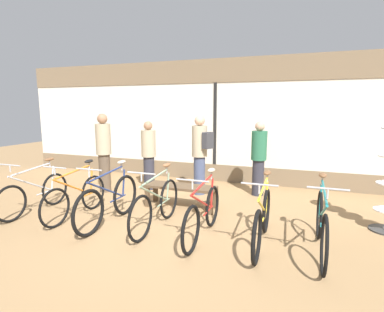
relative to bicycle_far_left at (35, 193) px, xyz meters
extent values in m
plane|color=#99754C|center=(2.50, 0.21, -0.37)|extent=(24.00, 24.00, 0.00)
cube|color=#7A664C|center=(2.50, 3.57, -0.15)|extent=(12.00, 0.08, 0.45)
cube|color=silver|center=(2.50, 3.57, 1.15)|extent=(12.00, 0.04, 2.15)
cube|color=#7A664C|center=(2.50, 3.57, 2.53)|extent=(12.00, 0.08, 0.60)
cube|color=black|center=(2.50, 3.54, 1.15)|extent=(0.08, 0.02, 2.15)
torus|color=black|center=(0.00, 0.48, -0.05)|extent=(0.05, 0.65, 0.65)
torus|color=black|center=(0.00, -0.52, -0.05)|extent=(0.05, 0.65, 0.65)
cylinder|color=#BCBCC1|center=(0.00, -0.06, 0.19)|extent=(0.03, 0.93, 0.51)
cylinder|color=#BCBCC1|center=(0.00, 0.44, 0.19)|extent=(0.03, 0.11, 0.49)
cylinder|color=#BCBCC1|center=(0.00, -0.03, 0.47)|extent=(0.03, 0.86, 0.10)
cylinder|color=#BCBCC1|center=(0.00, 0.26, -0.05)|extent=(0.03, 0.45, 0.03)
cylinder|color=#B2B2B7|center=(0.00, 0.40, 0.50)|extent=(0.02, 0.02, 0.14)
ellipsoid|color=brown|center=(0.00, 0.40, 0.58)|extent=(0.11, 0.22, 0.06)
cylinder|color=#B2B2B7|center=(0.00, -0.46, 0.56)|extent=(0.02, 0.02, 0.12)
cylinder|color=#ADADB2|center=(0.00, -0.46, 0.62)|extent=(0.46, 0.02, 0.02)
torus|color=black|center=(0.90, 0.54, -0.04)|extent=(0.04, 0.66, 0.66)
torus|color=black|center=(0.90, -0.44, -0.04)|extent=(0.04, 0.66, 0.66)
cylinder|color=orange|center=(0.90, 0.01, 0.20)|extent=(0.03, 0.92, 0.51)
cylinder|color=orange|center=(0.90, 0.50, 0.20)|extent=(0.03, 0.11, 0.49)
cylinder|color=orange|center=(0.90, 0.04, 0.47)|extent=(0.03, 0.84, 0.10)
cylinder|color=orange|center=(0.90, 0.32, -0.04)|extent=(0.03, 0.44, 0.03)
cylinder|color=#B2B2B7|center=(0.90, 0.46, 0.51)|extent=(0.02, 0.02, 0.14)
ellipsoid|color=black|center=(0.90, 0.46, 0.59)|extent=(0.11, 0.22, 0.06)
cylinder|color=#B2B2B7|center=(0.90, -0.38, 0.57)|extent=(0.02, 0.02, 0.12)
cylinder|color=#ADADB2|center=(0.90, -0.38, 0.63)|extent=(0.46, 0.02, 0.02)
torus|color=black|center=(1.65, 0.50, 0.00)|extent=(0.06, 0.74, 0.74)
torus|color=black|center=(1.65, -0.52, 0.00)|extent=(0.06, 0.74, 0.74)
cylinder|color=navy|center=(1.65, -0.05, 0.24)|extent=(0.03, 0.96, 0.51)
cylinder|color=navy|center=(1.65, 0.46, 0.24)|extent=(0.03, 0.11, 0.49)
cylinder|color=navy|center=(1.65, -0.02, 0.51)|extent=(0.03, 0.89, 0.10)
cylinder|color=navy|center=(1.65, 0.27, 0.00)|extent=(0.03, 0.46, 0.03)
cylinder|color=#B2B2B7|center=(1.65, 0.42, 0.55)|extent=(0.02, 0.02, 0.14)
ellipsoid|color=#B2A893|center=(1.65, 0.42, 0.63)|extent=(0.11, 0.22, 0.06)
cylinder|color=#B2B2B7|center=(1.65, -0.46, 0.61)|extent=(0.02, 0.02, 0.12)
cylinder|color=#ADADB2|center=(1.65, -0.46, 0.67)|extent=(0.46, 0.02, 0.02)
torus|color=black|center=(2.49, 0.60, -0.02)|extent=(0.04, 0.71, 0.71)
torus|color=black|center=(2.49, -0.41, -0.02)|extent=(0.04, 0.71, 0.71)
cylinder|color=gray|center=(2.49, 0.05, 0.22)|extent=(0.03, 0.95, 0.51)
cylinder|color=gray|center=(2.49, 0.56, 0.22)|extent=(0.03, 0.11, 0.49)
cylinder|color=gray|center=(2.49, 0.08, 0.50)|extent=(0.03, 0.88, 0.10)
cylinder|color=gray|center=(2.49, 0.37, -0.02)|extent=(0.03, 0.46, 0.03)
cylinder|color=#B2B2B7|center=(2.49, 0.52, 0.53)|extent=(0.02, 0.02, 0.14)
ellipsoid|color=brown|center=(2.49, 0.52, 0.61)|extent=(0.11, 0.22, 0.06)
cylinder|color=#B2B2B7|center=(2.49, -0.35, 0.59)|extent=(0.02, 0.02, 0.12)
cylinder|color=#ADADB2|center=(2.49, -0.35, 0.65)|extent=(0.46, 0.02, 0.02)
torus|color=black|center=(3.32, 0.52, -0.03)|extent=(0.05, 0.68, 0.68)
torus|color=black|center=(3.32, -0.52, -0.03)|extent=(0.05, 0.68, 0.68)
cylinder|color=red|center=(3.32, -0.04, 0.21)|extent=(0.03, 0.97, 0.51)
cylinder|color=red|center=(3.32, 0.48, 0.21)|extent=(0.03, 0.11, 0.49)
cylinder|color=red|center=(3.32, -0.01, 0.48)|extent=(0.03, 0.90, 0.10)
cylinder|color=red|center=(3.32, 0.29, -0.03)|extent=(0.03, 0.47, 0.03)
cylinder|color=#B2B2B7|center=(3.32, 0.44, 0.52)|extent=(0.02, 0.02, 0.14)
ellipsoid|color=#B2A893|center=(3.32, 0.44, 0.60)|extent=(0.11, 0.22, 0.06)
cylinder|color=#B2B2B7|center=(3.32, -0.46, 0.58)|extent=(0.02, 0.02, 0.12)
cylinder|color=#ADADB2|center=(3.32, -0.46, 0.64)|extent=(0.46, 0.02, 0.02)
torus|color=black|center=(4.20, 0.58, -0.02)|extent=(0.05, 0.70, 0.70)
torus|color=black|center=(4.20, -0.47, -0.02)|extent=(0.05, 0.70, 0.70)
cylinder|color=gold|center=(4.20, 0.01, 0.22)|extent=(0.03, 0.99, 0.51)
cylinder|color=gold|center=(4.20, 0.54, 0.22)|extent=(0.03, 0.11, 0.49)
cylinder|color=gold|center=(4.20, 0.04, 0.49)|extent=(0.03, 0.91, 0.10)
cylinder|color=gold|center=(4.20, 0.34, -0.02)|extent=(0.03, 0.48, 0.03)
cylinder|color=#B2B2B7|center=(4.20, 0.50, 0.53)|extent=(0.02, 0.02, 0.14)
ellipsoid|color=brown|center=(4.20, 0.50, 0.61)|extent=(0.11, 0.22, 0.06)
cylinder|color=#B2B2B7|center=(4.20, -0.41, 0.59)|extent=(0.02, 0.02, 0.12)
cylinder|color=#ADADB2|center=(4.20, -0.41, 0.65)|extent=(0.46, 0.02, 0.02)
torus|color=black|center=(4.98, 0.61, 0.00)|extent=(0.04, 0.74, 0.74)
torus|color=black|center=(4.98, -0.46, 0.00)|extent=(0.04, 0.74, 0.74)
cylinder|color=#1E7A7F|center=(4.98, 0.04, 0.24)|extent=(0.03, 1.01, 0.51)
cylinder|color=#1E7A7F|center=(4.98, 0.57, 0.24)|extent=(0.03, 0.11, 0.49)
cylinder|color=#1E7A7F|center=(4.98, 0.07, 0.51)|extent=(0.03, 0.93, 0.10)
cylinder|color=#1E7A7F|center=(4.98, 0.37, 0.00)|extent=(0.03, 0.49, 0.03)
cylinder|color=#B2B2B7|center=(4.98, 0.53, 0.55)|extent=(0.02, 0.02, 0.14)
ellipsoid|color=brown|center=(4.98, 0.53, 0.63)|extent=(0.11, 0.22, 0.06)
cylinder|color=#B2B2B7|center=(4.98, -0.40, 0.61)|extent=(0.02, 0.02, 0.12)
cylinder|color=#ADADB2|center=(4.98, -0.40, 0.67)|extent=(0.46, 0.02, 0.02)
cube|color=brown|center=(2.48, 1.21, 0.05)|extent=(1.40, 0.44, 0.05)
cube|color=brown|center=(1.82, 1.03, -0.17)|extent=(0.08, 0.08, 0.40)
cube|color=brown|center=(3.14, 1.03, -0.17)|extent=(0.08, 0.08, 0.40)
cube|color=brown|center=(1.82, 1.39, -0.17)|extent=(0.08, 0.08, 0.40)
cube|color=brown|center=(3.14, 1.39, -0.17)|extent=(0.08, 0.08, 0.40)
cylinder|color=#2D2D38|center=(1.24, 2.20, 0.03)|extent=(0.33, 0.33, 0.80)
cylinder|color=tan|center=(1.24, 2.20, 0.75)|extent=(0.43, 0.43, 0.63)
sphere|color=#9E7051|center=(1.24, 2.20, 1.17)|extent=(0.21, 0.21, 0.21)
cylinder|color=#424C6B|center=(2.52, 2.22, 0.06)|extent=(0.34, 0.34, 0.87)
cylinder|color=tan|center=(2.52, 2.22, 0.85)|extent=(0.44, 0.44, 0.69)
sphere|color=tan|center=(2.52, 2.22, 1.31)|extent=(0.23, 0.23, 0.23)
cube|color=#38383D|center=(2.74, 2.13, 0.88)|extent=(0.22, 0.27, 0.36)
cylinder|color=#2D2D38|center=(3.79, 2.58, 0.03)|extent=(0.31, 0.31, 0.81)
cylinder|color=#286647|center=(3.79, 2.58, 0.76)|extent=(0.40, 0.40, 0.64)
sphere|color=tan|center=(3.79, 2.58, 1.19)|extent=(0.21, 0.21, 0.21)
cylinder|color=brown|center=(0.36, 1.65, 0.07)|extent=(0.27, 0.27, 0.89)
cylinder|color=tan|center=(0.36, 1.65, 0.87)|extent=(0.36, 0.36, 0.70)
sphere|color=#9E7051|center=(0.36, 1.65, 1.34)|extent=(0.23, 0.23, 0.23)
camera|label=1|loc=(4.65, -4.10, 1.61)|focal=28.00mm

